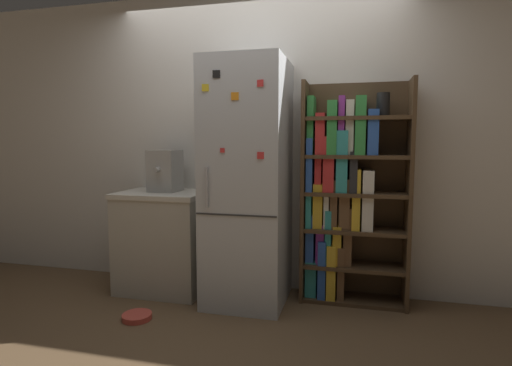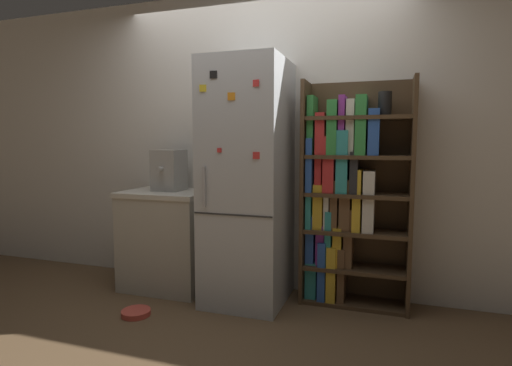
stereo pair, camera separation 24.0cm
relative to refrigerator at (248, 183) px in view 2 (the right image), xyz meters
The scene contains 7 objects.
ground_plane 0.98m from the refrigerator, 89.98° to the right, with size 16.00×16.00×0.00m, color brown.
wall_back 0.49m from the refrigerator, 89.99° to the left, with size 8.00×0.05×2.60m.
refrigerator is the anchor object (origin of this frame).
bookshelf 0.79m from the refrigerator, 14.73° to the left, with size 0.84×0.32×1.78m.
kitchen_counter 0.94m from the refrigerator, behind, with size 0.75×0.58×0.87m.
espresso_machine 0.79m from the refrigerator, behind, with size 0.24×0.31×0.36m.
pet_bowl 1.30m from the refrigerator, 141.27° to the right, with size 0.22×0.22×0.04m.
Camera 2 is at (1.07, -2.90, 1.30)m, focal length 28.00 mm.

